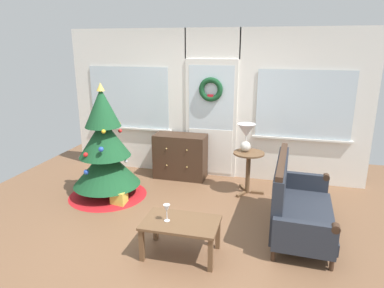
# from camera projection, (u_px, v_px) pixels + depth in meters

# --- Properties ---
(ground_plane) EXTENTS (6.76, 6.76, 0.00)m
(ground_plane) POSITION_uv_depth(u_px,v_px,m) (177.00, 231.00, 4.42)
(ground_plane) COLOR brown
(back_wall_with_door) EXTENTS (5.20, 0.19, 2.55)m
(back_wall_with_door) POSITION_uv_depth(u_px,v_px,m) (212.00, 104.00, 5.99)
(back_wall_with_door) COLOR white
(back_wall_with_door) RESTS_ON ground
(christmas_tree) EXTENTS (1.21, 1.21, 1.76)m
(christmas_tree) POSITION_uv_depth(u_px,v_px,m) (105.00, 154.00, 5.27)
(christmas_tree) COLOR #4C331E
(christmas_tree) RESTS_ON ground
(dresser_cabinet) EXTENTS (0.90, 0.45, 0.78)m
(dresser_cabinet) POSITION_uv_depth(u_px,v_px,m) (180.00, 156.00, 6.09)
(dresser_cabinet) COLOR #3D281C
(dresser_cabinet) RESTS_ON ground
(settee_sofa) EXTENTS (0.77, 1.58, 0.96)m
(settee_sofa) POSITION_uv_depth(u_px,v_px,m) (295.00, 204.00, 4.31)
(settee_sofa) COLOR #3D281C
(settee_sofa) RESTS_ON ground
(side_table) EXTENTS (0.50, 0.48, 0.67)m
(side_table) POSITION_uv_depth(u_px,v_px,m) (248.00, 164.00, 5.41)
(side_table) COLOR brown
(side_table) RESTS_ON ground
(table_lamp) EXTENTS (0.28, 0.28, 0.44)m
(table_lamp) POSITION_uv_depth(u_px,v_px,m) (246.00, 134.00, 5.33)
(table_lamp) COLOR silver
(table_lamp) RESTS_ON side_table
(coffee_table) EXTENTS (0.84, 0.53, 0.41)m
(coffee_table) POSITION_uv_depth(u_px,v_px,m) (181.00, 226.00, 3.83)
(coffee_table) COLOR brown
(coffee_table) RESTS_ON ground
(wine_glass) EXTENTS (0.08, 0.08, 0.20)m
(wine_glass) POSITION_uv_depth(u_px,v_px,m) (167.00, 209.00, 3.78)
(wine_glass) COLOR silver
(wine_glass) RESTS_ON coffee_table
(gift_box) EXTENTS (0.21, 0.19, 0.21)m
(gift_box) POSITION_uv_depth(u_px,v_px,m) (119.00, 198.00, 5.11)
(gift_box) COLOR #D8C64C
(gift_box) RESTS_ON ground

